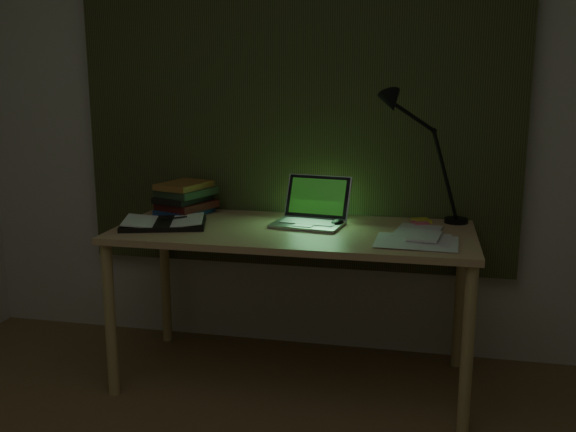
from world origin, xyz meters
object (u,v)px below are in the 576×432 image
open_textbook (164,222)px  desk_lamp (459,160)px  book_stack (185,197)px  loose_papers (413,235)px  desk (293,306)px  laptop (308,202)px

open_textbook → desk_lamp: 1.40m
book_stack → desk_lamp: desk_lamp is taller
book_stack → loose_papers: 1.16m
book_stack → desk_lamp: (1.32, 0.08, 0.21)m
loose_papers → desk_lamp: size_ratio=0.54×
desk → open_textbook: size_ratio=4.28×
laptop → book_stack: laptop is taller
open_textbook → book_stack: 0.28m
open_textbook → book_stack: book_stack is taller
open_textbook → loose_papers: (1.13, 0.02, -0.01)m
desk → loose_papers: 0.65m
book_stack → loose_papers: (1.13, -0.25, -0.08)m
book_stack → loose_papers: bearing=-12.6°
laptop → book_stack: 0.67m
desk → laptop: size_ratio=4.56×
laptop → loose_papers: (0.48, -0.11, -0.10)m
loose_papers → laptop: bearing=166.6°
open_textbook → loose_papers: open_textbook is taller
desk → book_stack: bearing=161.0°
desk → desk_lamp: size_ratio=2.72×
laptop → desk_lamp: bearing=26.3°
desk → book_stack: book_stack is taller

